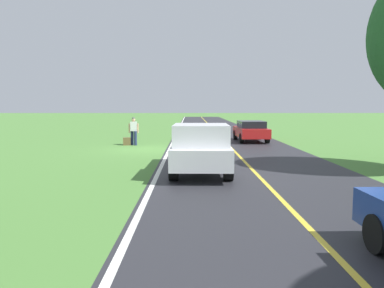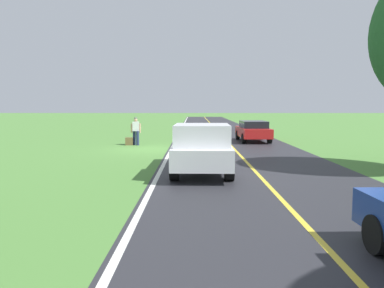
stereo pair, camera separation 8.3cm
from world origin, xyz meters
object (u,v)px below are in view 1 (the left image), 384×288
at_px(hitchhiker_walking, 134,129).
at_px(sedan_near_oncoming, 251,130).
at_px(suitcase_carried, 127,141).
at_px(pickup_truck_passing, 201,147).

distance_m(hitchhiker_walking, sedan_near_oncoming, 8.03).
distance_m(hitchhiker_walking, suitcase_carried, 0.85).
xyz_separation_m(hitchhiker_walking, pickup_truck_passing, (-3.89, 9.59, -0.01)).
relative_size(hitchhiker_walking, sedan_near_oncoming, 0.39).
distance_m(suitcase_carried, sedan_near_oncoming, 8.47).
bearing_deg(suitcase_carried, sedan_near_oncoming, 102.78).
distance_m(pickup_truck_passing, sedan_near_oncoming, 12.56).
bearing_deg(suitcase_carried, hitchhiker_walking, 100.86).
height_order(hitchhiker_walking, pickup_truck_passing, pickup_truck_passing).
bearing_deg(pickup_truck_passing, hitchhiker_walking, -67.91).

